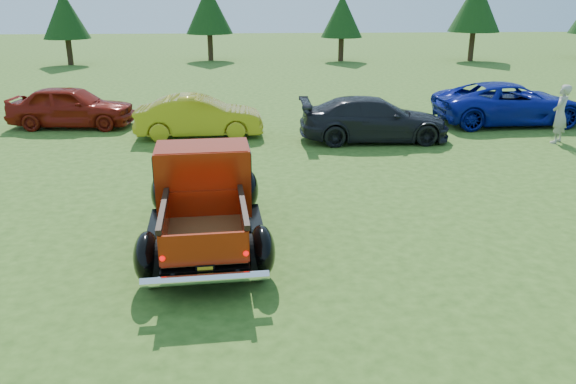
% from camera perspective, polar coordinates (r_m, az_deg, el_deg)
% --- Properties ---
extents(ground, '(120.00, 120.00, 0.00)m').
position_cam_1_polar(ground, '(10.31, -1.50, -5.56)').
color(ground, '#2C4C15').
rests_on(ground, ground).
extents(tree_west, '(2.94, 2.94, 4.60)m').
position_cam_1_polar(tree_west, '(40.08, -21.72, 16.35)').
color(tree_west, '#332114').
rests_on(tree_west, ground).
extents(tree_mid_left, '(3.20, 3.20, 5.00)m').
position_cam_1_polar(tree_mid_left, '(40.44, -8.06, 17.88)').
color(tree_mid_left, '#332114').
rests_on(tree_mid_left, ground).
extents(tree_mid_right, '(2.82, 2.82, 4.40)m').
position_cam_1_polar(tree_mid_right, '(39.88, 5.51, 17.37)').
color(tree_mid_right, '#332114').
rests_on(tree_mid_right, ground).
extents(tree_east, '(3.46, 3.46, 5.40)m').
position_cam_1_polar(tree_east, '(41.78, 18.54, 17.53)').
color(tree_east, '#332114').
rests_on(tree_east, ground).
extents(pickup_truck, '(2.52, 4.88, 1.76)m').
position_cam_1_polar(pickup_truck, '(10.63, -8.49, -0.12)').
color(pickup_truck, black).
rests_on(pickup_truck, ground).
extents(show_car_red, '(4.33, 2.04, 1.43)m').
position_cam_1_polar(show_car_red, '(20.91, -21.13, 8.12)').
color(show_car_red, maroon).
rests_on(show_car_red, ground).
extents(show_car_yellow, '(4.08, 1.57, 1.33)m').
position_cam_1_polar(show_car_yellow, '(18.35, -9.01, 7.59)').
color(show_car_yellow, '#AB9816').
rests_on(show_car_yellow, ground).
extents(show_car_grey, '(4.69, 1.98, 1.35)m').
position_cam_1_polar(show_car_grey, '(17.87, 8.73, 7.32)').
color(show_car_grey, black).
rests_on(show_car_grey, ground).
extents(show_car_blue, '(5.32, 2.61, 1.46)m').
position_cam_1_polar(show_car_blue, '(21.52, 21.62, 8.38)').
color(show_car_blue, navy).
rests_on(show_car_blue, ground).
extents(spectator, '(0.77, 0.76, 1.80)m').
position_cam_1_polar(spectator, '(19.23, 25.92, 7.14)').
color(spectator, '#A7A091').
rests_on(spectator, ground).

